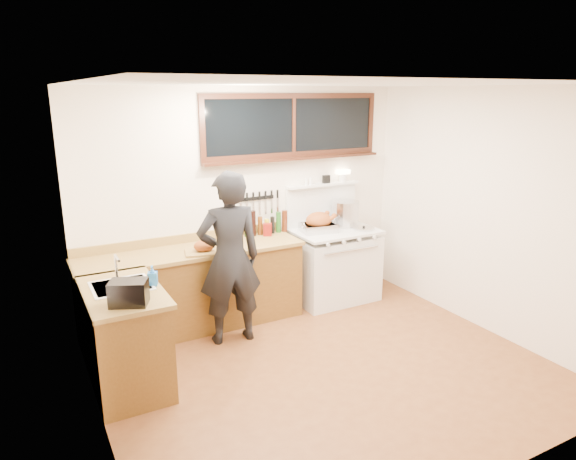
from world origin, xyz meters
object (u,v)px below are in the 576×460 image
vintage_stove (333,263)px  cutting_board (204,248)px  man (230,258)px  roast_turkey (319,223)px

vintage_stove → cutting_board: bearing=-175.6°
man → cutting_board: 0.35m
vintage_stove → roast_turkey: vintage_stove is taller
cutting_board → roast_turkey: (1.50, 0.14, 0.05)m
man → cutting_board: bearing=116.9°
man → cutting_board: size_ratio=3.94×
cutting_board → roast_turkey: 1.51m
man → roast_turkey: bearing=18.5°
roast_turkey → vintage_stove: bearing=-3.1°
cutting_board → roast_turkey: roast_turkey is taller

